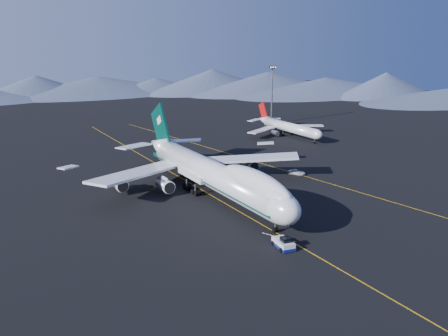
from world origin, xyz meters
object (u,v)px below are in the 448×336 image
boeing_747 (212,173)px  floodlight_mast (272,95)px  service_van (297,172)px  second_jet (288,127)px  pushback_tug (283,244)px

boeing_747 → floodlight_mast: size_ratio=2.86×
service_van → second_jet: bearing=31.3°
pushback_tug → service_van: bearing=58.2°
service_van → boeing_747: bearing=165.9°
boeing_747 → second_jet: bearing=40.6°
boeing_747 → pushback_tug: bearing=-95.1°
pushback_tug → floodlight_mast: size_ratio=0.22×
pushback_tug → second_jet: 107.66m
boeing_747 → second_jet: size_ratio=1.78×
pushback_tug → service_van: (33.00, 39.20, -0.01)m
boeing_747 → floodlight_mast: floodlight_mast is taller
boeing_747 → pushback_tug: 33.96m
second_jet → floodlight_mast: floodlight_mast is taller
service_van → floodlight_mast: size_ratio=0.20×
service_van → floodlight_mast: 85.64m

